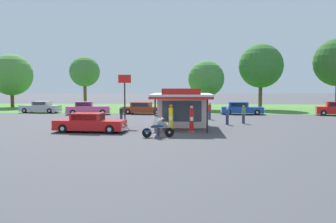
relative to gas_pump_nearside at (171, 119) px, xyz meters
The scene contains 21 objects.
ground_plane 1.37m from the gas_pump_nearside, 91.22° to the right, with size 300.00×300.00×0.00m, color #424247.
grass_verge_strip 29.04m from the gas_pump_nearside, 90.04° to the left, with size 120.00×24.00×0.01m, color #477A33.
service_station_kiosk 3.70m from the gas_pump_nearside, 77.62° to the left, with size 4.74×6.53×3.27m.
gas_pump_nearside is the anchor object (origin of this frame).
gas_pump_offside 1.56m from the gas_pump_nearside, ahead, with size 0.44×0.44×2.02m.
motorcycle_with_rider 2.90m from the gas_pump_nearside, 105.32° to the right, with size 2.13×0.83×1.58m.
featured_classic_sedan 6.11m from the gas_pump_nearside, behind, with size 5.55×2.24×1.43m.
parked_car_back_row_centre_left 18.71m from the gas_pump_nearside, 65.18° to the left, with size 5.33×2.26×1.50m.
parked_car_back_row_centre 17.36m from the gas_pump_nearside, 104.17° to the left, with size 5.62×2.57×1.47m.
parked_car_back_row_right 19.15m from the gas_pump_nearside, 124.98° to the left, with size 5.56×2.77×1.58m.
parked_car_back_row_far_right 25.44m from the gas_pump_nearside, 134.71° to the left, with size 5.40×2.29×1.50m.
bystander_chatting_near_pumps 7.80m from the gas_pump_nearside, 93.71° to the left, with size 0.34×0.34×1.52m.
bystander_admiring_sedan 7.15m from the gas_pump_nearside, 47.65° to the left, with size 0.34×0.34×1.54m.
bystander_strolling_foreground 10.65m from the gas_pump_nearside, 70.64° to the left, with size 0.34×0.34×1.75m.
bystander_standing_back_lot 9.02m from the gas_pump_nearside, 44.57° to the left, with size 0.34×0.34×1.68m.
bystander_leaning_by_kiosk 9.11m from the gas_pump_nearside, 124.92° to the left, with size 0.34×0.34×1.48m.
tree_oak_right 29.76m from the gas_pump_nearside, 65.26° to the left, with size 6.56×6.56×9.77m.
tree_oak_left 25.66m from the gas_pump_nearside, 80.79° to the left, with size 5.27×5.27×7.20m.
tree_oak_centre 40.75m from the gas_pump_nearside, 133.12° to the left, with size 6.78×6.78×8.73m.
tree_oak_far_left 30.64m from the gas_pump_nearside, 118.68° to the left, with size 4.62×4.62×8.01m.
roadside_pole_sign 6.04m from the gas_pump_nearside, 137.49° to the left, with size 1.10×0.12×4.43m.
Camera 1 is at (1.27, -24.74, 3.42)m, focal length 36.85 mm.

